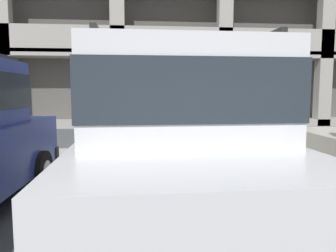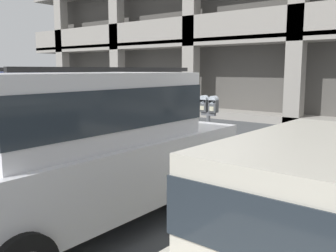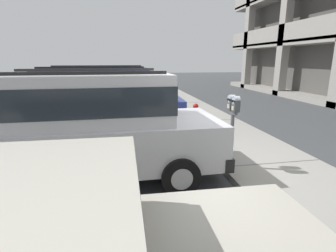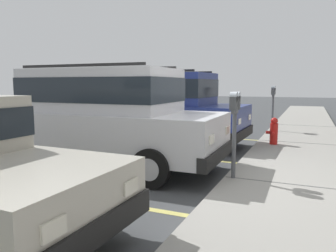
{
  "view_description": "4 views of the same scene",
  "coord_description": "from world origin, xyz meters",
  "px_view_note": "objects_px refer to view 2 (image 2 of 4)",
  "views": [
    {
      "loc": [
        -0.53,
        -6.01,
        1.57
      ],
      "look_at": [
        -0.04,
        -0.77,
        1.0
      ],
      "focal_mm": 35.0,
      "sensor_mm": 36.0,
      "label": 1
    },
    {
      "loc": [
        3.58,
        -5.26,
        2.01
      ],
      "look_at": [
        0.04,
        -0.84,
        1.15
      ],
      "focal_mm": 40.0,
      "sensor_mm": 36.0,
      "label": 2
    },
    {
      "loc": [
        4.59,
        -1.75,
        2.21
      ],
      "look_at": [
        -0.09,
        -0.89,
        0.99
      ],
      "focal_mm": 28.0,
      "sensor_mm": 36.0,
      "label": 3
    },
    {
      "loc": [
        5.33,
        1.46,
        1.68
      ],
      "look_at": [
        -0.36,
        -1.0,
        0.88
      ],
      "focal_mm": 35.0,
      "sensor_mm": 36.0,
      "label": 4
    }
  ],
  "objects_px": {
    "silver_suv": "(82,143)",
    "fire_hydrant": "(93,133)",
    "parking_meter_near": "(208,116)",
    "parking_meter_far": "(21,97)"
  },
  "relations": [
    {
      "from": "silver_suv",
      "to": "fire_hydrant",
      "type": "bearing_deg",
      "value": 137.53
    },
    {
      "from": "silver_suv",
      "to": "fire_hydrant",
      "type": "distance_m",
      "value": 4.51
    },
    {
      "from": "silver_suv",
      "to": "parking_meter_near",
      "type": "height_order",
      "value": "silver_suv"
    },
    {
      "from": "parking_meter_far",
      "to": "fire_hydrant",
      "type": "relative_size",
      "value": 2.15
    },
    {
      "from": "silver_suv",
      "to": "parking_meter_far",
      "type": "height_order",
      "value": "silver_suv"
    },
    {
      "from": "parking_meter_far",
      "to": "fire_hydrant",
      "type": "height_order",
      "value": "parking_meter_far"
    },
    {
      "from": "silver_suv",
      "to": "parking_meter_far",
      "type": "relative_size",
      "value": 3.2
    },
    {
      "from": "parking_meter_near",
      "to": "parking_meter_far",
      "type": "xyz_separation_m",
      "value": [
        -6.18,
        -0.01,
        0.05
      ]
    },
    {
      "from": "silver_suv",
      "to": "parking_meter_near",
      "type": "distance_m",
      "value": 2.68
    },
    {
      "from": "silver_suv",
      "to": "parking_meter_near",
      "type": "relative_size",
      "value": 3.35
    }
  ]
}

